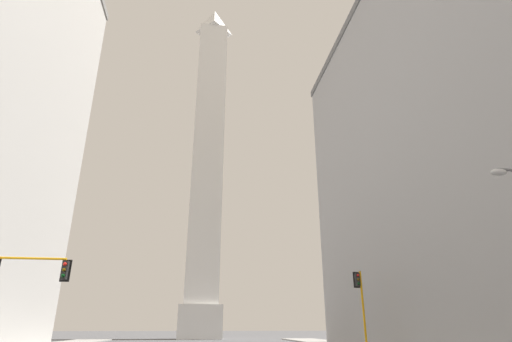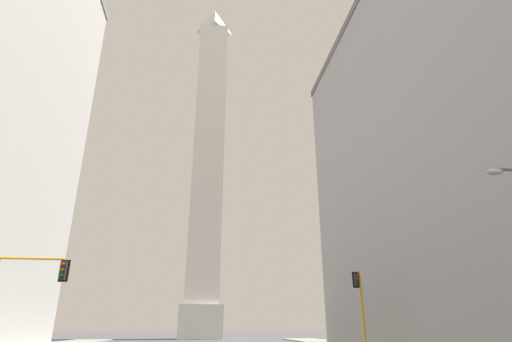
{
  "view_description": "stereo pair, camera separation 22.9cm",
  "coord_description": "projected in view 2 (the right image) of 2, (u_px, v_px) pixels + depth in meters",
  "views": [
    {
      "loc": [
        -0.54,
        -0.19,
        1.9
      ],
      "look_at": [
        6.77,
        52.28,
        22.59
      ],
      "focal_mm": 28.0,
      "sensor_mm": 36.0,
      "label": 1
    },
    {
      "loc": [
        -0.32,
        -0.22,
        1.9
      ],
      "look_at": [
        6.77,
        52.28,
        22.59
      ],
      "focal_mm": 28.0,
      "sensor_mm": 36.0,
      "label": 2
    }
  ],
  "objects": [
    {
      "name": "traffic_light_mid_right",
      "position": [
        360.0,
        298.0,
        33.22
      ],
      "size": [
        0.79,
        0.51,
        6.31
      ],
      "color": "orange",
      "rests_on": "ground_plane"
    },
    {
      "name": "traffic_light_mid_left",
      "position": [
        12.0,
        280.0,
        23.6
      ],
      "size": [
        4.85,
        0.5,
        5.85
      ],
      "color": "orange",
      "rests_on": "ground_plane"
    },
    {
      "name": "obelisk",
      "position": [
        208.0,
        155.0,
        75.9
      ],
      "size": [
        7.04,
        7.04,
        67.24
      ],
      "color": "silver",
      "rests_on": "ground_plane"
    }
  ]
}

